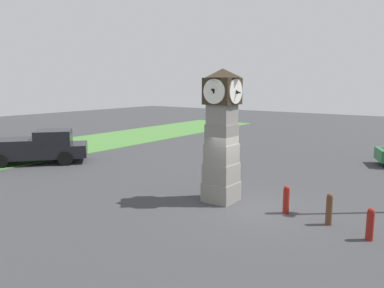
{
  "coord_description": "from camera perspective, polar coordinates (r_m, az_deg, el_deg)",
  "views": [
    {
      "loc": [
        -11.7,
        -6.04,
        4.42
      ],
      "look_at": [
        0.03,
        2.45,
        2.08
      ],
      "focal_mm": 35.0,
      "sensor_mm": 36.0,
      "label": 1
    }
  ],
  "objects": [
    {
      "name": "ground_plane",
      "position": [
        13.89,
        8.24,
        -9.46
      ],
      "size": [
        89.74,
        89.74,
        0.0
      ],
      "primitive_type": "plane",
      "color": "#38383A"
    },
    {
      "name": "pickup_truck",
      "position": [
        22.62,
        -22.61,
        -0.39
      ],
      "size": [
        5.52,
        5.16,
        1.85
      ],
      "color": "black",
      "rests_on": "ground_plane"
    },
    {
      "name": "bollard_mid_row",
      "position": [
        12.7,
        20.17,
        -9.26
      ],
      "size": [
        0.2,
        0.2,
        1.03
      ],
      "color": "brown",
      "rests_on": "ground_plane"
    },
    {
      "name": "bollard_far_row",
      "position": [
        13.35,
        14.16,
        -8.17
      ],
      "size": [
        0.22,
        0.22,
        0.98
      ],
      "color": "maroon",
      "rests_on": "ground_plane"
    },
    {
      "name": "bollard_near_tower",
      "position": [
        11.96,
        25.5,
        -10.94
      ],
      "size": [
        0.21,
        0.21,
        0.96
      ],
      "color": "maroon",
      "rests_on": "ground_plane"
    },
    {
      "name": "clock_tower",
      "position": [
        13.92,
        4.56,
        1.15
      ],
      "size": [
        1.47,
        1.51,
        4.96
      ],
      "color": "gray",
      "rests_on": "ground_plane"
    }
  ]
}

